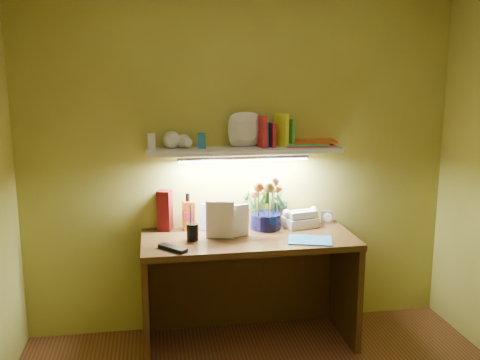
% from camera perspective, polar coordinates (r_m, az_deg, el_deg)
% --- Properties ---
extents(desk, '(1.40, 0.60, 0.75)m').
position_cam_1_polar(desk, '(3.66, 0.93, -11.67)').
color(desk, '#3A2510').
rests_on(desk, ground).
extents(flower_bouquet, '(0.30, 0.30, 0.38)m').
position_cam_1_polar(flower_bouquet, '(3.68, 2.77, -2.36)').
color(flower_bouquet, '#080932').
rests_on(flower_bouquet, desk).
extents(telephone, '(0.26, 0.21, 0.13)m').
position_cam_1_polar(telephone, '(3.77, 6.45, -3.96)').
color(telephone, white).
rests_on(telephone, desk).
extents(desk_clock, '(0.09, 0.06, 0.09)m').
position_cam_1_polar(desk_clock, '(3.90, 9.24, -3.86)').
color(desk_clock, '#AFB1B4').
rests_on(desk_clock, desk).
extents(whisky_bottle, '(0.08, 0.08, 0.26)m').
position_cam_1_polar(whisky_bottle, '(3.67, -5.58, -3.39)').
color(whisky_bottle, '#A33D0B').
rests_on(whisky_bottle, desk).
extents(whisky_box, '(0.11, 0.11, 0.28)m').
position_cam_1_polar(whisky_box, '(3.68, -8.03, -3.24)').
color(whisky_box, '#520B0E').
rests_on(whisky_box, desk).
extents(pen_cup, '(0.09, 0.09, 0.19)m').
position_cam_1_polar(pen_cup, '(3.45, -5.10, -4.93)').
color(pen_cup, black).
rests_on(pen_cup, desk).
extents(art_card, '(0.18, 0.07, 0.18)m').
position_cam_1_polar(art_card, '(3.67, -2.79, -3.95)').
color(art_card, silver).
rests_on(art_card, desk).
extents(tv_remote, '(0.18, 0.19, 0.02)m').
position_cam_1_polar(tv_remote, '(3.30, -7.20, -7.23)').
color(tv_remote, black).
rests_on(tv_remote, desk).
extents(blue_folder, '(0.32, 0.28, 0.01)m').
position_cam_1_polar(blue_folder, '(3.48, 7.49, -6.37)').
color(blue_folder, '#247BC7').
rests_on(blue_folder, desk).
extents(desk_book_a, '(0.18, 0.08, 0.25)m').
position_cam_1_polar(desk_book_a, '(3.48, -3.68, -4.24)').
color(desk_book_a, silver).
rests_on(desk_book_a, desk).
extents(desk_book_b, '(0.16, 0.05, 0.22)m').
position_cam_1_polar(desk_book_b, '(3.47, -1.44, -4.53)').
color(desk_book_b, white).
rests_on(desk_book_b, desk).
extents(wall_shelf, '(1.30, 0.32, 0.25)m').
position_cam_1_polar(wall_shelf, '(3.59, 1.06, 3.78)').
color(wall_shelf, white).
rests_on(wall_shelf, ground).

